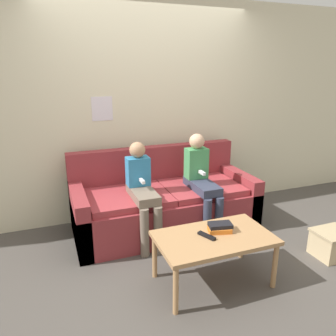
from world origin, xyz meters
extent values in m
plane|color=#4C4742|center=(0.00, 0.00, 0.00)|extent=(10.00, 10.00, 0.00)
cube|color=beige|center=(0.00, 1.10, 1.30)|extent=(8.00, 0.06, 2.60)
cube|color=silver|center=(-0.56, 1.06, 1.36)|extent=(0.24, 0.00, 0.27)
cube|color=maroon|center=(0.00, 0.52, 0.22)|extent=(2.05, 0.89, 0.44)
cube|color=maroon|center=(0.00, 0.90, 0.67)|extent=(2.05, 0.14, 0.47)
cube|color=maroon|center=(-0.95, 0.52, 0.30)|extent=(0.14, 0.89, 0.60)
cube|color=maroon|center=(0.95, 0.52, 0.30)|extent=(0.14, 0.89, 0.60)
cube|color=#A1343A|center=(-0.44, 0.49, 0.47)|extent=(0.86, 0.73, 0.07)
cube|color=#A1343A|center=(0.44, 0.49, 0.47)|extent=(0.86, 0.73, 0.07)
cube|color=#AD7F51|center=(0.05, -0.56, 0.43)|extent=(0.98, 0.58, 0.04)
cylinder|color=#AD7F51|center=(-0.41, -0.81, 0.21)|extent=(0.04, 0.04, 0.41)
cylinder|color=#AD7F51|center=(0.50, -0.81, 0.21)|extent=(0.04, 0.04, 0.41)
cylinder|color=#AD7F51|center=(-0.41, -0.31, 0.21)|extent=(0.04, 0.04, 0.41)
cylinder|color=#AD7F51|center=(0.50, -0.31, 0.21)|extent=(0.04, 0.04, 0.41)
cylinder|color=#756656|center=(-0.39, 0.05, 0.25)|extent=(0.09, 0.09, 0.51)
cylinder|color=#756656|center=(-0.25, 0.05, 0.25)|extent=(0.09, 0.09, 0.51)
cube|color=#756656|center=(-0.32, 0.33, 0.55)|extent=(0.23, 0.54, 0.09)
cube|color=teal|center=(-0.32, 0.49, 0.75)|extent=(0.24, 0.16, 0.31)
sphere|color=tan|center=(-0.32, 0.49, 0.98)|extent=(0.17, 0.17, 0.17)
cube|color=white|center=(-0.32, 0.34, 0.69)|extent=(0.03, 0.12, 0.03)
cylinder|color=#33384C|center=(0.30, 0.05, 0.25)|extent=(0.09, 0.09, 0.51)
cylinder|color=#33384C|center=(0.44, 0.05, 0.25)|extent=(0.09, 0.09, 0.51)
cube|color=#33384C|center=(0.37, 0.33, 0.55)|extent=(0.23, 0.54, 0.09)
cube|color=#429356|center=(0.37, 0.49, 0.77)|extent=(0.24, 0.16, 0.34)
sphere|color=tan|center=(0.37, 0.49, 1.02)|extent=(0.17, 0.17, 0.17)
cube|color=white|center=(0.37, 0.34, 0.70)|extent=(0.03, 0.12, 0.03)
cube|color=black|center=(-0.02, -0.55, 0.46)|extent=(0.11, 0.17, 0.02)
cube|color=orange|center=(0.12, -0.51, 0.47)|extent=(0.22, 0.16, 0.04)
cube|color=black|center=(0.13, -0.50, 0.50)|extent=(0.22, 0.15, 0.03)
cube|color=#CCB284|center=(1.35, -0.61, 0.12)|extent=(0.34, 0.29, 0.24)
cube|color=tan|center=(1.35, -0.61, 0.26)|extent=(0.36, 0.31, 0.02)
camera|label=1|loc=(-1.20, -2.73, 1.81)|focal=35.00mm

